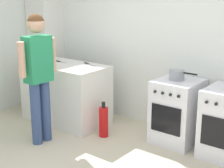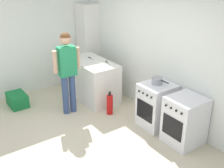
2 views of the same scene
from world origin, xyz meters
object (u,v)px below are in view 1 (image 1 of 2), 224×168
at_px(person, 38,67).
at_px(larder_cabinet, 46,47).
at_px(knife_chef, 90,64).
at_px(fire_extinguisher, 104,122).
at_px(oven_left, 177,111).
at_px(pot, 177,75).
at_px(knife_utility, 60,62).

relative_size(person, larder_cabinet, 0.85).
relative_size(knife_chef, fire_extinguisher, 0.61).
bearing_deg(knife_chef, oven_left, 6.71).
xyz_separation_m(knife_chef, person, (-0.02, -0.96, 0.12)).
distance_m(knife_chef, fire_extinguisher, 0.92).
distance_m(pot, person, 1.78).
bearing_deg(person, larder_cabinet, 135.37).
relative_size(pot, knife_utility, 1.51).
xyz_separation_m(knife_utility, person, (0.47, -0.82, 0.12)).
height_order(pot, knife_chef, pot).
xyz_separation_m(person, larder_cabinet, (-1.24, 1.22, -0.02)).
bearing_deg(knife_utility, fire_extinguisher, -10.20).
relative_size(knife_utility, person, 0.15).
bearing_deg(fire_extinguisher, pot, 29.86).
relative_size(pot, fire_extinguisher, 0.76).
bearing_deg(fire_extinguisher, oven_left, 28.78).
height_order(oven_left, knife_utility, knife_utility).
height_order(pot, fire_extinguisher, pot).
height_order(knife_utility, person, person).
height_order(knife_chef, person, person).
relative_size(knife_utility, fire_extinguisher, 0.50).
xyz_separation_m(oven_left, knife_utility, (-1.88, -0.30, 0.48)).
height_order(oven_left, person, person).
height_order(knife_chef, knife_utility, same).
distance_m(oven_left, fire_extinguisher, 1.01).
relative_size(oven_left, knife_utility, 3.39).
xyz_separation_m(oven_left, pot, (-0.03, 0.00, 0.49)).
bearing_deg(person, oven_left, 38.46).
bearing_deg(larder_cabinet, person, -44.63).
xyz_separation_m(oven_left, larder_cabinet, (-2.65, 0.10, 0.57)).
bearing_deg(fire_extinguisher, knife_utility, 169.80).
relative_size(oven_left, knife_chef, 2.80).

